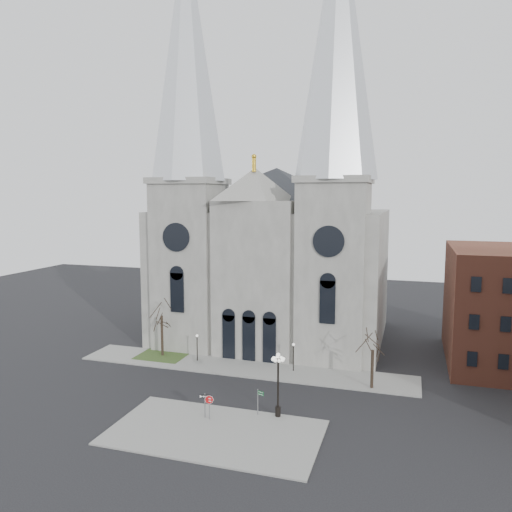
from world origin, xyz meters
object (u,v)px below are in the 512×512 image
(globe_lamp, at_px, (278,377))
(street_name_sign, at_px, (258,400))
(one_way_sign, at_px, (205,401))
(stop_sign, at_px, (209,402))

(globe_lamp, relative_size, street_name_sign, 2.46)
(globe_lamp, xyz_separation_m, one_way_sign, (-6.23, -2.25, -2.21))
(one_way_sign, relative_size, street_name_sign, 0.94)
(stop_sign, xyz_separation_m, one_way_sign, (-0.52, 0.19, -0.09))
(stop_sign, relative_size, one_way_sign, 0.99)
(stop_sign, distance_m, globe_lamp, 6.57)
(stop_sign, bearing_deg, street_name_sign, 36.08)
(globe_lamp, bearing_deg, street_name_sign, -171.39)
(stop_sign, height_order, street_name_sign, street_name_sign)
(globe_lamp, distance_m, street_name_sign, 2.94)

